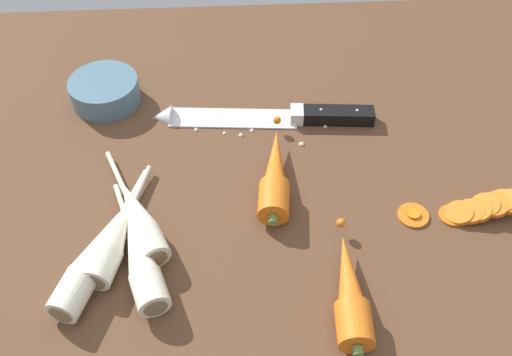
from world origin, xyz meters
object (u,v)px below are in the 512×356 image
Objects in this scene: chefs_knife at (260,116)px; prep_bowl at (105,90)px; parsnip_back at (92,260)px; carrot_slice_stray_near at (413,215)px; whole_carrot at (275,175)px; parsnip_front at (114,239)px; parsnip_mid_right at (141,262)px; parsnip_mid_left at (138,219)px; carrot_slice_stack at (482,208)px; whole_carrot_second at (350,292)px.

chefs_knife is 3.17× the size of prep_bowl.
parsnip_back reaches higher than carrot_slice_stray_near.
whole_carrot reaches higher than chefs_knife.
parsnip_mid_right is at bearing -45.17° from parsnip_front.
parsnip_mid_left is 45.70cm from carrot_slice_stack.
whole_carrot_second is 23.48cm from carrot_slice_stack.
whole_carrot is at bearing 111.12° from whole_carrot_second.
whole_carrot reaches higher than parsnip_front.
prep_bowl is (-33.22, 38.80, 0.05)cm from whole_carrot_second.
parsnip_back is at bearing 173.87° from parsnip_mid_right.
parsnip_mid_right is 4.89× the size of carrot_slice_stray_near.
whole_carrot_second is 1.66× the size of carrot_slice_stack.
chefs_knife is at bearing 104.72° from whole_carrot_second.
carrot_slice_stray_near is 0.38× the size of prep_bowl.
parsnip_mid_right is at bearing -169.42° from carrot_slice_stray_near.
parsnip_mid_left and parsnip_mid_right have the same top height.
parsnip_mid_left is at bearing 179.86° from carrot_slice_stack.
parsnip_mid_left is 1.87× the size of prep_bowl.
parsnip_mid_right is 0.88× the size of parsnip_back.
parsnip_mid_right is (3.68, -3.70, -0.00)cm from parsnip_front.
whole_carrot_second reaches higher than parsnip_mid_left.
parsnip_front reaches higher than chefs_knife.
whole_carrot is 19.53cm from carrot_slice_stray_near.
carrot_slice_stack is at bearing 6.72° from parsnip_back.
whole_carrot_second reaches higher than chefs_knife.
carrot_slice_stray_near is (19.52, -20.49, -0.29)cm from chefs_knife.
carrot_slice_stray_near is (39.47, 2.99, -1.62)cm from parsnip_front.
parsnip_mid_right is at bearing -171.58° from carrot_slice_stack.
chefs_knife is at bearing 49.96° from parsnip_back.
carrot_slice_stray_near is (41.81, 6.04, -1.62)cm from parsnip_back.
carrot_slice_stray_near is (-9.09, 0.04, -0.86)cm from carrot_slice_stack.
whole_carrot is at bearing 166.12° from carrot_slice_stack.
parsnip_mid_right is 34.17cm from prep_bowl.
parsnip_mid_right is at bearing -120.91° from chefs_knife.
parsnip_front is at bearing 134.83° from parsnip_mid_right.
whole_carrot_second is (7.36, -19.06, -0.00)cm from whole_carrot.
chefs_knife is 13.91cm from whole_carrot.
parsnip_back and prep_bowl have the same top height.
parsnip_mid_left is (2.87, 3.06, -0.00)cm from parsnip_front.
chefs_knife is 31.71cm from parsnip_mid_right.
prep_bowl is at bearing 105.90° from parsnip_mid_left.
whole_carrot_second is at bearing -49.43° from prep_bowl.
parsnip_mid_left and parsnip_back have the same top height.
parsnip_mid_left reaches higher than chefs_knife.
parsnip_mid_right is at bearing -75.91° from prep_bowl.
parsnip_mid_right is at bearing -142.61° from whole_carrot.
parsnip_front is at bearing 52.48° from parsnip_back.
carrot_slice_stack is 59.44cm from prep_bowl.
parsnip_mid_right is (0.81, -6.76, 0.00)cm from parsnip_mid_left.
carrot_slice_stack is at bearing 31.62° from whole_carrot_second.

